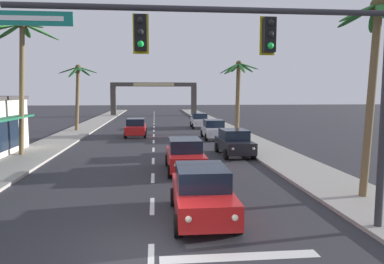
{
  "coord_description": "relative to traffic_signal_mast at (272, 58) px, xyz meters",
  "views": [
    {
      "loc": [
        0.13,
        -9.13,
        4.07
      ],
      "look_at": [
        1.87,
        8.0,
        2.2
      ],
      "focal_mm": 34.21,
      "sensor_mm": 36.0,
      "label": 1
    }
  ],
  "objects": [
    {
      "name": "sedan_lead_at_stop_bar",
      "position": [
        -1.7,
        1.6,
        -4.14
      ],
      "size": [
        1.98,
        4.46,
        1.68
      ],
      "color": "red",
      "rests_on": "ground"
    },
    {
      "name": "traffic_signal_mast",
      "position": [
        0.0,
        0.0,
        0.0
      ],
      "size": [
        10.96,
        0.41,
        7.01
      ],
      "color": "#2D2D33",
      "rests_on": "ground"
    },
    {
      "name": "sedan_third_in_queue",
      "position": [
        -1.66,
        8.76,
        -4.14
      ],
      "size": [
        1.97,
        4.46,
        1.68
      ],
      "color": "red",
      "rests_on": "ground"
    },
    {
      "name": "palm_right_nearest",
      "position": [
        4.86,
        3.04,
        0.49
      ],
      "size": [
        3.09,
        2.87,
        7.52
      ],
      "color": "brown",
      "rests_on": "ground"
    },
    {
      "name": "lane_markings",
      "position": [
        -2.87,
        19.37,
        -4.98
      ],
      "size": [
        4.28,
        88.99,
        0.01
      ],
      "color": "silver",
      "rests_on": "ground"
    },
    {
      "name": "palm_left_third",
      "position": [
        -11.07,
        29.11,
        -0.12
      ],
      "size": [
        4.02,
        3.98,
        6.92
      ],
      "color": "brown",
      "rests_on": "ground"
    },
    {
      "name": "sedan_parked_mid_kerb",
      "position": [
        1.94,
        21.78,
        -4.14
      ],
      "size": [
        1.96,
        4.46,
        1.68
      ],
      "color": "silver",
      "rests_on": "ground"
    },
    {
      "name": "sedan_oncoming_far",
      "position": [
        -4.97,
        24.22,
        -4.14
      ],
      "size": [
        1.96,
        4.46,
        1.68
      ],
      "color": "red",
      "rests_on": "ground"
    },
    {
      "name": "ground_plane",
      "position": [
        -3.32,
        -0.71,
        -4.99
      ],
      "size": [
        220.0,
        220.0,
        0.0
      ],
      "primitive_type": "plane",
      "color": "#2D2D33"
    },
    {
      "name": "palm_left_second",
      "position": [
        -11.35,
        14.19,
        1.49
      ],
      "size": [
        4.37,
        4.58,
        8.55
      ],
      "color": "brown",
      "rests_on": "ground"
    },
    {
      "name": "palm_right_third",
      "position": [
        5.12,
        26.18,
        -0.02
      ],
      "size": [
        4.27,
        4.23,
        7.22
      ],
      "color": "brown",
      "rests_on": "ground"
    },
    {
      "name": "town_gateway_arch",
      "position": [
        -3.32,
        55.09,
        -1.15
      ],
      "size": [
        15.02,
        0.9,
        5.8
      ],
      "color": "#423D38",
      "rests_on": "ground"
    },
    {
      "name": "sedan_parked_far_kerb",
      "position": [
        1.93,
        31.98,
        -4.14
      ],
      "size": [
        2.01,
        4.48,
        1.68
      ],
      "color": "silver",
      "rests_on": "ground"
    },
    {
      "name": "sedan_parked_nearest_kerb",
      "position": [
        1.9,
        13.24,
        -4.14
      ],
      "size": [
        2.04,
        4.49,
        1.68
      ],
      "color": "black",
      "rests_on": "ground"
    },
    {
      "name": "sidewalk_left",
      "position": [
        -11.12,
        19.29,
        -4.92
      ],
      "size": [
        3.2,
        110.0,
        0.14
      ],
      "primitive_type": "cube",
      "color": "#9E998E",
      "rests_on": "ground"
    },
    {
      "name": "sidewalk_right",
      "position": [
        4.48,
        19.29,
        -4.92
      ],
      "size": [
        3.2,
        110.0,
        0.14
      ],
      "primitive_type": "cube",
      "color": "#9E998E",
      "rests_on": "ground"
    }
  ]
}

